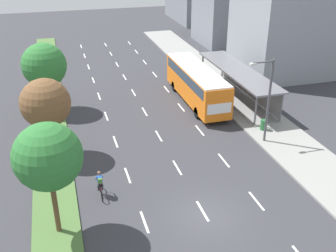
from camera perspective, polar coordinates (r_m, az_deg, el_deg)
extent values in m
plane|color=#38383D|center=(23.65, 5.36, -12.67)|extent=(140.00, 140.00, 0.00)
cube|color=#4C7038|center=(39.85, -16.64, 3.31)|extent=(2.60, 52.00, 0.12)
cube|color=gray|center=(43.08, 7.32, 5.95)|extent=(4.50, 52.00, 0.15)
cube|color=white|center=(23.16, -3.39, -13.55)|extent=(0.14, 1.94, 0.01)
cube|color=white|center=(27.11, -5.80, -7.04)|extent=(0.14, 1.94, 0.01)
cube|color=white|center=(31.35, -7.53, -2.23)|extent=(0.14, 1.94, 0.01)
cube|color=white|center=(35.79, -8.83, 1.41)|extent=(0.14, 1.94, 0.01)
cube|color=white|center=(40.35, -9.85, 4.24)|extent=(0.14, 1.94, 0.01)
cube|color=white|center=(45.00, -10.66, 6.49)|extent=(0.14, 1.94, 0.01)
cube|color=white|center=(49.71, -11.32, 8.32)|extent=(0.14, 1.94, 0.01)
cube|color=white|center=(54.47, -11.87, 9.82)|extent=(0.14, 1.94, 0.01)
cube|color=white|center=(59.26, -12.34, 11.08)|extent=(0.14, 1.94, 0.01)
cube|color=white|center=(23.96, 4.97, -12.03)|extent=(0.14, 1.94, 0.01)
cube|color=white|center=(27.80, 1.33, -5.97)|extent=(0.14, 1.94, 0.01)
cube|color=white|center=(31.95, -1.34, -1.42)|extent=(0.14, 1.94, 0.01)
cube|color=white|center=(36.31, -3.37, 2.07)|extent=(0.14, 1.94, 0.01)
cube|color=white|center=(40.82, -4.96, 4.80)|extent=(0.14, 1.94, 0.01)
cube|color=white|center=(45.42, -6.25, 6.98)|extent=(0.14, 1.94, 0.01)
cube|color=white|center=(50.09, -7.30, 8.75)|extent=(0.14, 1.94, 0.01)
cube|color=white|center=(54.81, -8.19, 10.21)|extent=(0.14, 1.94, 0.01)
cube|color=white|center=(59.58, -8.93, 11.44)|extent=(0.14, 1.94, 0.01)
cube|color=white|center=(25.24, 12.54, -10.42)|extent=(0.14, 1.94, 0.01)
cube|color=white|center=(28.90, 7.99, -4.89)|extent=(0.14, 1.94, 0.01)
cube|color=white|center=(32.92, 4.56, -0.63)|extent=(0.14, 1.94, 0.01)
cube|color=white|center=(37.16, 1.90, 2.68)|extent=(0.14, 1.94, 0.01)
cube|color=white|center=(41.57, -0.22, 5.30)|extent=(0.14, 1.94, 0.01)
cube|color=white|center=(46.10, -1.94, 7.41)|extent=(0.14, 1.94, 0.01)
cube|color=white|center=(50.71, -3.36, 9.13)|extent=(0.14, 1.94, 0.01)
cube|color=white|center=(55.38, -4.55, 10.56)|extent=(0.14, 1.94, 0.01)
cube|color=white|center=(60.10, -5.57, 11.76)|extent=(0.14, 1.94, 0.01)
cube|color=gray|center=(39.51, 9.68, 4.08)|extent=(2.60, 12.84, 0.10)
cylinder|color=#56565B|center=(33.45, 12.46, 2.18)|extent=(0.16, 0.16, 2.60)
cylinder|color=#56565B|center=(43.92, 4.98, 8.49)|extent=(0.16, 0.16, 2.60)
cylinder|color=#56565B|center=(34.59, 15.92, 2.59)|extent=(0.16, 0.16, 2.60)
cylinder|color=#56565B|center=(44.80, 7.84, 8.70)|extent=(0.16, 0.16, 2.60)
cube|color=gray|center=(39.57, 11.46, 6.06)|extent=(0.10, 12.20, 2.34)
cube|color=slate|center=(38.59, 9.98, 7.84)|extent=(2.90, 13.24, 0.16)
cube|color=orange|center=(37.79, 4.07, 6.05)|extent=(2.50, 11.20, 2.80)
cube|color=#2D3D4C|center=(37.51, 4.11, 7.27)|extent=(2.54, 10.30, 0.90)
cube|color=silver|center=(37.32, 4.14, 8.16)|extent=(2.45, 10.98, 0.12)
cube|color=#2D3D4C|center=(42.72, 1.49, 8.99)|extent=(2.25, 0.06, 1.54)
cube|color=white|center=(33.03, 7.37, 2.48)|extent=(2.12, 0.04, 0.90)
cylinder|color=black|center=(41.01, 0.90, 5.74)|extent=(0.30, 1.00, 1.00)
cylinder|color=black|center=(41.67, 3.81, 6.02)|extent=(0.30, 1.00, 1.00)
cylinder|color=black|center=(34.92, 4.23, 1.92)|extent=(0.30, 1.00, 1.00)
cylinder|color=black|center=(35.70, 7.55, 2.31)|extent=(0.30, 1.00, 1.00)
torus|color=black|center=(25.70, -9.78, -8.43)|extent=(0.06, 0.72, 0.72)
torus|color=black|center=(24.80, -9.44, -9.82)|extent=(0.06, 0.72, 0.72)
cylinder|color=maroon|center=(25.09, -9.66, -8.59)|extent=(0.05, 0.94, 0.05)
cylinder|color=maroon|center=(25.11, -9.60, -9.05)|extent=(0.05, 0.57, 0.42)
cylinder|color=maroon|center=(24.91, -9.60, -8.80)|extent=(0.04, 0.04, 0.40)
cube|color=black|center=(24.80, -9.64, -8.43)|extent=(0.12, 0.24, 0.06)
cylinder|color=black|center=(25.35, -9.85, -7.46)|extent=(0.46, 0.04, 0.04)
cube|color=#234CA8|center=(24.77, -9.75, -7.57)|extent=(0.30, 0.36, 0.59)
cube|color=#4C893D|center=(24.62, -9.70, -7.73)|extent=(0.26, 0.26, 0.42)
sphere|color=#9E7051|center=(24.64, -9.86, -6.60)|extent=(0.20, 0.20, 0.20)
cylinder|color=#23232D|center=(24.95, -9.95, -8.41)|extent=(0.12, 0.42, 0.25)
cylinder|color=#23232D|center=(25.24, -9.95, -8.68)|extent=(0.10, 0.17, 0.41)
cylinder|color=#23232D|center=(24.97, -9.40, -8.33)|extent=(0.12, 0.42, 0.25)
cylinder|color=#23232D|center=(25.26, -9.41, -8.61)|extent=(0.10, 0.17, 0.41)
cylinder|color=#234CA8|center=(24.91, -10.21, -7.25)|extent=(0.09, 0.47, 0.28)
cylinder|color=#234CA8|center=(24.93, -9.43, -7.15)|extent=(0.09, 0.47, 0.28)
cylinder|color=brown|center=(22.20, -15.84, -10.87)|extent=(0.28, 0.28, 3.32)
sphere|color=#2D7533|center=(20.60, -16.84, -4.22)|extent=(3.50, 3.50, 3.50)
cylinder|color=brown|center=(29.67, -16.48, -1.63)|extent=(0.28, 0.28, 2.75)
sphere|color=brown|center=(28.57, -17.16, 3.13)|extent=(3.48, 3.48, 3.48)
cylinder|color=brown|center=(37.50, -16.76, 4.21)|extent=(0.28, 0.28, 2.73)
sphere|color=#2D7533|center=(36.60, -17.33, 8.31)|extent=(3.89, 3.89, 3.89)
cylinder|color=#4C4C51|center=(30.49, 14.21, 3.38)|extent=(0.18, 0.18, 6.50)
cylinder|color=#4C4C51|center=(29.08, 13.49, 8.87)|extent=(1.60, 0.12, 0.12)
cube|color=silver|center=(28.72, 12.07, 8.66)|extent=(0.44, 0.24, 0.16)
cylinder|color=#286B38|center=(33.37, 13.53, 0.16)|extent=(0.52, 0.52, 0.85)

